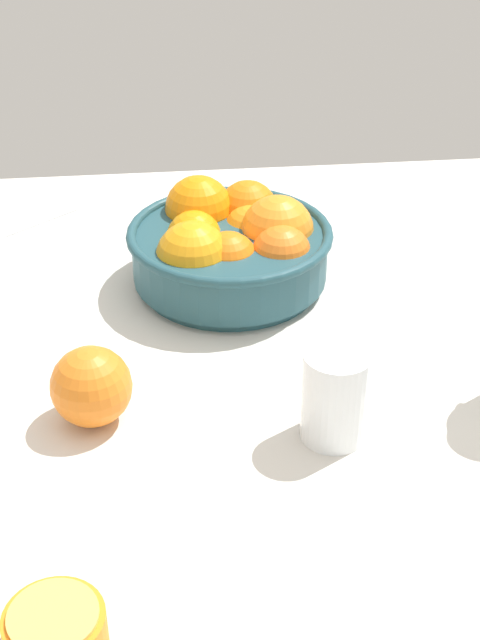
% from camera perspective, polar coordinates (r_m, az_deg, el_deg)
% --- Properties ---
extents(ground_plane, '(1.38, 1.05, 0.03)m').
position_cam_1_polar(ground_plane, '(0.95, 0.98, -4.09)').
color(ground_plane, silver).
extents(fruit_bowl, '(0.24, 0.24, 0.11)m').
position_cam_1_polar(fruit_bowl, '(1.08, -0.55, 4.69)').
color(fruit_bowl, '#234C56').
rests_on(fruit_bowl, ground_plane).
extents(juice_glass, '(0.06, 0.06, 0.09)m').
position_cam_1_polar(juice_glass, '(0.85, 5.96, -5.09)').
color(juice_glass, white).
rests_on(juice_glass, ground_plane).
extents(orange_half_1, '(0.07, 0.07, 0.04)m').
position_cam_1_polar(orange_half_1, '(0.67, -11.48, -18.71)').
color(orange_half_1, orange).
rests_on(orange_half_1, cutting_board).
extents(loose_orange_0, '(0.08, 0.08, 0.08)m').
position_cam_1_polar(loose_orange_0, '(0.87, -9.32, -4.14)').
color(loose_orange_0, orange).
rests_on(loose_orange_0, ground_plane).
extents(spoon, '(0.14, 0.12, 0.01)m').
position_cam_1_polar(spoon, '(1.24, -14.51, 5.28)').
color(spoon, silver).
rests_on(spoon, ground_plane).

